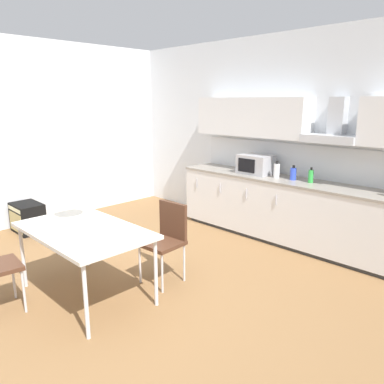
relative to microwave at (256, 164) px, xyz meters
The scene contains 13 objects.
ground_plane 2.79m from the microwave, 82.39° to the right, with size 9.34×8.63×0.02m, color brown.
wall_back 0.64m from the microwave, 46.52° to the left, with size 7.48×0.10×2.88m, color silver.
kitchen_counter 1.21m from the microwave, ahead, with size 4.42×0.65×0.89m.
backsplash_tile 1.11m from the microwave, 15.70° to the left, with size 4.40×0.02×0.45m, color silver.
upper_wall_cabinets 1.26m from the microwave, ahead, with size 4.40×0.40×0.57m.
microwave is the anchor object (origin of this frame).
bottle_white 0.38m from the microwave, ahead, with size 0.08×0.08×0.24m.
bottle_green 0.88m from the microwave, ahead, with size 0.07×0.07×0.20m.
bottle_blue 0.62m from the microwave, ahead, with size 0.08×0.08×0.20m.
dining_table 2.81m from the microwave, 91.07° to the right, with size 1.41×0.86×0.72m.
chair_far_right 2.05m from the microwave, 82.51° to the right, with size 0.43×0.43×0.87m.
guitar_amp 3.52m from the microwave, 134.98° to the right, with size 0.52×0.37×0.44m.
pendant_lamp 2.85m from the microwave, 91.07° to the right, with size 0.32×0.32×0.22m, color silver.
Camera 1 is at (2.81, -1.94, 1.94)m, focal length 35.00 mm.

